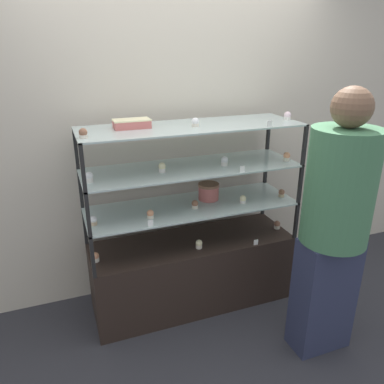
{
  "coord_description": "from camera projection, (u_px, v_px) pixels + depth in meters",
  "views": [
    {
      "loc": [
        -0.92,
        -2.42,
        1.97
      ],
      "look_at": [
        0.0,
        0.0,
        0.97
      ],
      "focal_mm": 35.0,
      "sensor_mm": 36.0,
      "label": 1
    }
  ],
  "objects": [
    {
      "name": "ground_plane",
      "position": [
        192.0,
        300.0,
        3.13
      ],
      "size": [
        20.0,
        20.0,
        0.0
      ],
      "primitive_type": "plane",
      "color": "#2D2D33"
    },
    {
      "name": "back_wall",
      "position": [
        174.0,
        137.0,
        3.01
      ],
      "size": [
        8.0,
        0.05,
        2.6
      ],
      "color": "beige",
      "rests_on": "ground_plane"
    },
    {
      "name": "display_base",
      "position": [
        192.0,
        271.0,
        3.03
      ],
      "size": [
        1.58,
        0.52,
        0.56
      ],
      "color": "black",
      "rests_on": "ground_plane"
    },
    {
      "name": "display_riser_lower",
      "position": [
        192.0,
        207.0,
        2.82
      ],
      "size": [
        1.58,
        0.52,
        0.3
      ],
      "color": "black",
      "rests_on": "display_base"
    },
    {
      "name": "display_riser_middle",
      "position": [
        192.0,
        169.0,
        2.72
      ],
      "size": [
        1.58,
        0.52,
        0.3
      ],
      "color": "black",
      "rests_on": "display_riser_lower"
    },
    {
      "name": "display_riser_upper",
      "position": [
        192.0,
        128.0,
        2.61
      ],
      "size": [
        1.58,
        0.52,
        0.3
      ],
      "color": "black",
      "rests_on": "display_riser_middle"
    },
    {
      "name": "layer_cake_centerpiece",
      "position": [
        209.0,
        191.0,
        2.9
      ],
      "size": [
        0.16,
        0.16,
        0.13
      ],
      "color": "#C66660",
      "rests_on": "display_riser_lower"
    },
    {
      "name": "sheet_cake_frosted",
      "position": [
        132.0,
        124.0,
        2.5
      ],
      "size": [
        0.25,
        0.13,
        0.06
      ],
      "color": "#C66660",
      "rests_on": "display_riser_upper"
    },
    {
      "name": "cupcake_0",
      "position": [
        95.0,
        257.0,
        2.63
      ],
      "size": [
        0.05,
        0.05,
        0.07
      ],
      "color": "beige",
      "rests_on": "display_base"
    },
    {
      "name": "cupcake_1",
      "position": [
        199.0,
        244.0,
        2.81
      ],
      "size": [
        0.05,
        0.05,
        0.07
      ],
      "color": "beige",
      "rests_on": "display_base"
    },
    {
      "name": "cupcake_2",
      "position": [
        277.0,
        225.0,
        3.11
      ],
      "size": [
        0.05,
        0.05,
        0.07
      ],
      "color": "beige",
      "rests_on": "display_base"
    },
    {
      "name": "price_tag_0",
      "position": [
        256.0,
        242.0,
        2.86
      ],
      "size": [
        0.04,
        0.0,
        0.04
      ],
      "color": "white",
      "rests_on": "display_base"
    },
    {
      "name": "cupcake_3",
      "position": [
        93.0,
        221.0,
        2.5
      ],
      "size": [
        0.05,
        0.05,
        0.06
      ],
      "color": "#CCB28C",
      "rests_on": "display_riser_lower"
    },
    {
      "name": "cupcake_4",
      "position": [
        150.0,
        214.0,
        2.59
      ],
      "size": [
        0.05,
        0.05,
        0.06
      ],
      "color": "beige",
      "rests_on": "display_riser_lower"
    },
    {
      "name": "cupcake_5",
      "position": [
        195.0,
        204.0,
        2.76
      ],
      "size": [
        0.05,
        0.05,
        0.06
      ],
      "color": "beige",
      "rests_on": "display_riser_lower"
    },
    {
      "name": "cupcake_6",
      "position": [
        243.0,
        199.0,
        2.84
      ],
      "size": [
        0.05,
        0.05,
        0.06
      ],
      "color": "white",
      "rests_on": "display_riser_lower"
    },
    {
      "name": "cupcake_7",
      "position": [
        282.0,
        193.0,
        2.97
      ],
      "size": [
        0.05,
        0.05,
        0.06
      ],
      "color": "#CCB28C",
      "rests_on": "display_riser_lower"
    },
    {
      "name": "price_tag_1",
      "position": [
        150.0,
        223.0,
        2.48
      ],
      "size": [
        0.04,
        0.0,
        0.04
      ],
      "color": "white",
      "rests_on": "display_riser_lower"
    },
    {
      "name": "cupcake_8",
      "position": [
        89.0,
        177.0,
        2.39
      ],
      "size": [
        0.05,
        0.05,
        0.07
      ],
      "color": "white",
      "rests_on": "display_riser_middle"
    },
    {
      "name": "cupcake_9",
      "position": [
        162.0,
        168.0,
        2.58
      ],
      "size": [
        0.05,
        0.05,
        0.07
      ],
      "color": "white",
      "rests_on": "display_riser_middle"
    },
    {
      "name": "cupcake_10",
      "position": [
        225.0,
        161.0,
        2.73
      ],
      "size": [
        0.05,
        0.05,
        0.07
      ],
      "color": "white",
      "rests_on": "display_riser_middle"
    },
    {
      "name": "cupcake_11",
      "position": [
        287.0,
        157.0,
        2.84
      ],
      "size": [
        0.05,
        0.05,
        0.07
      ],
      "color": "beige",
      "rests_on": "display_riser_middle"
    },
    {
      "name": "price_tag_2",
      "position": [
        242.0,
        169.0,
        2.59
      ],
      "size": [
        0.04,
        0.0,
        0.04
      ],
      "color": "white",
      "rests_on": "display_riser_middle"
    },
    {
      "name": "cupcake_12",
      "position": [
        83.0,
        133.0,
        2.22
      ],
      "size": [
        0.05,
        0.05,
        0.06
      ],
      "color": "beige",
      "rests_on": "display_riser_upper"
    },
    {
      "name": "cupcake_13",
      "position": [
        195.0,
        122.0,
        2.55
      ],
      "size": [
        0.05,
        0.05,
        0.06
      ],
      "color": "beige",
      "rests_on": "display_riser_upper"
    },
    {
      "name": "cupcake_14",
      "position": [
        287.0,
        116.0,
        2.79
      ],
      "size": [
        0.05,
        0.05,
        0.06
      ],
      "color": "white",
      "rests_on": "display_riser_upper"
    },
    {
      "name": "price_tag_3",
      "position": [
        269.0,
        124.0,
        2.54
      ],
      "size": [
        0.04,
        0.0,
        0.04
      ],
      "color": "white",
      "rests_on": "display_riser_upper"
    },
    {
      "name": "customer_figure",
      "position": [
        334.0,
        223.0,
        2.33
      ],
      "size": [
        0.42,
        0.42,
        1.78
      ],
      "color": "#282D47",
      "rests_on": "ground_plane"
    }
  ]
}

